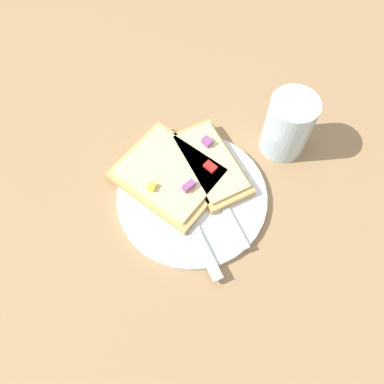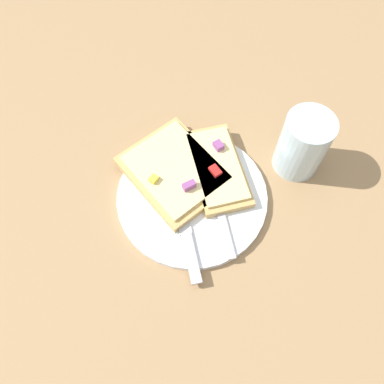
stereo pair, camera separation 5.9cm
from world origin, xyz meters
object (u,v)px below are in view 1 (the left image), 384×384
object	(u,v)px
pizza_slice_main	(170,174)
drinking_glass	(288,126)
knife	(194,230)
pizza_slice_corner	(210,163)
plate	(192,196)
fork	(214,187)

from	to	relation	value
pizza_slice_main	drinking_glass	bearing A→B (deg)	-121.65
knife	pizza_slice_corner	distance (m)	0.12
plate	fork	distance (m)	0.04
pizza_slice_corner	knife	bearing A→B (deg)	139.87
pizza_slice_main	drinking_glass	distance (m)	0.21
pizza_slice_main	plate	bearing A→B (deg)	174.79
plate	pizza_slice_main	xyz separation A→B (m)	(0.05, -0.02, 0.02)
pizza_slice_main	drinking_glass	xyz separation A→B (m)	(-0.15, -0.14, 0.03)
pizza_slice_main	pizza_slice_corner	distance (m)	0.07
plate	pizza_slice_corner	world-z (taller)	pizza_slice_corner
fork	pizza_slice_corner	xyz separation A→B (m)	(0.02, -0.04, 0.01)
pizza_slice_main	pizza_slice_corner	size ratio (longest dim) A/B	1.11
fork	pizza_slice_corner	distance (m)	0.04
plate	fork	bearing A→B (deg)	-137.47
fork	pizza_slice_main	world-z (taller)	pizza_slice_main
fork	knife	bearing A→B (deg)	132.35
fork	drinking_glass	distance (m)	0.16
plate	drinking_glass	distance (m)	0.20
fork	knife	distance (m)	0.08
pizza_slice_main	drinking_glass	size ratio (longest dim) A/B	1.73
plate	drinking_glass	bearing A→B (deg)	-122.54
pizza_slice_corner	pizza_slice_main	bearing A→B (deg)	80.54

